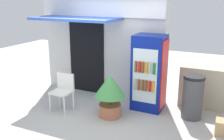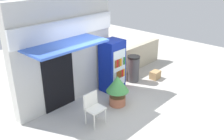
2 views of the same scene
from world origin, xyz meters
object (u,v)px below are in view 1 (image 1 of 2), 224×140
(trash_bin, at_px, (193,97))
(potted_plant_near_shop, at_px, (110,92))
(drink_cooler, at_px, (149,73))
(plastic_chair, at_px, (63,89))

(trash_bin, bearing_deg, potted_plant_near_shop, -157.24)
(drink_cooler, xyz_separation_m, potted_plant_near_shop, (-0.62, -0.76, -0.29))
(potted_plant_near_shop, bearing_deg, plastic_chair, -172.75)
(plastic_chair, bearing_deg, potted_plant_near_shop, 7.25)
(potted_plant_near_shop, bearing_deg, drink_cooler, 50.92)
(potted_plant_near_shop, height_order, trash_bin, trash_bin)
(potted_plant_near_shop, relative_size, trash_bin, 0.99)
(drink_cooler, distance_m, trash_bin, 1.07)
(plastic_chair, relative_size, potted_plant_near_shop, 0.91)
(drink_cooler, height_order, plastic_chair, drink_cooler)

